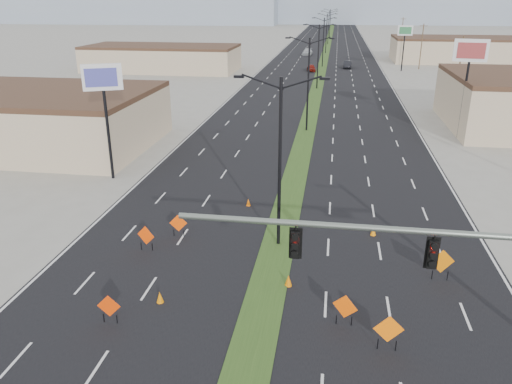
# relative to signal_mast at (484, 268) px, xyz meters

# --- Properties ---
(road_surface) EXTENTS (25.00, 400.00, 0.02)m
(road_surface) POSITION_rel_signal_mast_xyz_m (-8.56, 98.00, -4.79)
(road_surface) COLOR black
(road_surface) RESTS_ON ground
(median_strip) EXTENTS (2.00, 400.00, 0.04)m
(median_strip) POSITION_rel_signal_mast_xyz_m (-8.56, 98.00, -4.79)
(median_strip) COLOR #264217
(median_strip) RESTS_ON ground
(building_sw_far) EXTENTS (30.00, 14.00, 4.50)m
(building_sw_far) POSITION_rel_signal_mast_xyz_m (-40.56, 83.00, -2.54)
(building_sw_far) COLOR #C3AA8B
(building_sw_far) RESTS_ON ground
(building_se_far) EXTENTS (44.00, 16.00, 5.00)m
(building_se_far) POSITION_rel_signal_mast_xyz_m (29.44, 108.00, -2.29)
(building_se_far) COLOR #C3AA8B
(building_se_far) RESTS_ON ground
(mesa_west) EXTENTS (180.00, 50.00, 22.00)m
(mesa_west) POSITION_rel_signal_mast_xyz_m (-128.56, 278.00, 6.21)
(mesa_west) COLOR #8B98AD
(mesa_west) RESTS_ON ground
(signal_mast) EXTENTS (16.30, 0.60, 8.00)m
(signal_mast) POSITION_rel_signal_mast_xyz_m (0.00, 0.00, 0.00)
(signal_mast) COLOR slate
(signal_mast) RESTS_ON ground
(streetlight_0) EXTENTS (5.15, 0.24, 10.02)m
(streetlight_0) POSITION_rel_signal_mast_xyz_m (-8.56, 10.00, 0.63)
(streetlight_0) COLOR black
(streetlight_0) RESTS_ON ground
(streetlight_1) EXTENTS (5.15, 0.24, 10.02)m
(streetlight_1) POSITION_rel_signal_mast_xyz_m (-8.56, 38.00, 0.63)
(streetlight_1) COLOR black
(streetlight_1) RESTS_ON ground
(streetlight_2) EXTENTS (5.15, 0.24, 10.02)m
(streetlight_2) POSITION_rel_signal_mast_xyz_m (-8.56, 66.00, 0.63)
(streetlight_2) COLOR black
(streetlight_2) RESTS_ON ground
(streetlight_3) EXTENTS (5.15, 0.24, 10.02)m
(streetlight_3) POSITION_rel_signal_mast_xyz_m (-8.56, 94.00, 0.63)
(streetlight_3) COLOR black
(streetlight_3) RESTS_ON ground
(streetlight_4) EXTENTS (5.15, 0.24, 10.02)m
(streetlight_4) POSITION_rel_signal_mast_xyz_m (-8.56, 122.00, 0.63)
(streetlight_4) COLOR black
(streetlight_4) RESTS_ON ground
(streetlight_5) EXTENTS (5.15, 0.24, 10.02)m
(streetlight_5) POSITION_rel_signal_mast_xyz_m (-8.56, 150.00, 0.63)
(streetlight_5) COLOR black
(streetlight_5) RESTS_ON ground
(streetlight_6) EXTENTS (5.15, 0.24, 10.02)m
(streetlight_6) POSITION_rel_signal_mast_xyz_m (-8.56, 178.00, 0.63)
(streetlight_6) COLOR black
(streetlight_6) RESTS_ON ground
(utility_pole_1) EXTENTS (1.60, 0.20, 9.00)m
(utility_pole_1) POSITION_rel_signal_mast_xyz_m (11.44, 58.00, -0.12)
(utility_pole_1) COLOR #4C3823
(utility_pole_1) RESTS_ON ground
(utility_pole_2) EXTENTS (1.60, 0.20, 9.00)m
(utility_pole_2) POSITION_rel_signal_mast_xyz_m (11.44, 93.00, -0.12)
(utility_pole_2) COLOR #4C3823
(utility_pole_2) RESTS_ON ground
(utility_pole_3) EXTENTS (1.60, 0.20, 9.00)m
(utility_pole_3) POSITION_rel_signal_mast_xyz_m (11.44, 128.00, -0.12)
(utility_pole_3) COLOR #4C3823
(utility_pole_3) RESTS_ON ground
(car_left) EXTENTS (2.00, 4.06, 1.33)m
(car_left) POSITION_rel_signal_mast_xyz_m (-10.56, 86.44, -4.13)
(car_left) COLOR maroon
(car_left) RESTS_ON ground
(car_mid) EXTENTS (1.77, 4.56, 1.48)m
(car_mid) POSITION_rel_signal_mast_xyz_m (-3.22, 92.43, -4.05)
(car_mid) COLOR black
(car_mid) RESTS_ON ground
(car_far) EXTENTS (2.41, 5.50, 1.57)m
(car_far) POSITION_rel_signal_mast_xyz_m (-13.07, 116.89, -4.00)
(car_far) COLOR #B3B9BE
(car_far) RESTS_ON ground
(construction_sign_0) EXTENTS (1.09, 0.10, 1.45)m
(construction_sign_0) POSITION_rel_signal_mast_xyz_m (-15.28, 1.00, -3.94)
(construction_sign_0) COLOR #E43704
(construction_sign_0) RESTS_ON ground
(construction_sign_1) EXTENTS (1.14, 0.37, 1.56)m
(construction_sign_1) POSITION_rel_signal_mast_xyz_m (-16.13, 8.01, -3.88)
(construction_sign_1) COLOR #F84105
(construction_sign_1) RESTS_ON ground
(construction_sign_2) EXTENTS (1.10, 0.16, 1.47)m
(construction_sign_2) POSITION_rel_signal_mast_xyz_m (-14.81, 10.07, -3.93)
(construction_sign_2) COLOR #F24605
(construction_sign_2) RESTS_ON ground
(construction_sign_3) EXTENTS (1.11, 0.47, 1.57)m
(construction_sign_3) POSITION_rel_signal_mast_xyz_m (-4.70, 2.50, -3.87)
(construction_sign_3) COLOR #FF5605
(construction_sign_3) RESTS_ON ground
(construction_sign_4) EXTENTS (1.28, 0.14, 1.71)m
(construction_sign_4) POSITION_rel_signal_mast_xyz_m (-2.93, 1.00, -3.79)
(construction_sign_4) COLOR #FE6A05
(construction_sign_4) RESTS_ON ground
(construction_sign_5) EXTENTS (1.32, 0.31, 1.78)m
(construction_sign_5) POSITION_rel_signal_mast_xyz_m (0.33, 7.21, -3.74)
(construction_sign_5) COLOR #D76804
(construction_sign_5) RESTS_ON ground
(cone_0) EXTENTS (0.38, 0.38, 0.61)m
(cone_0) POSITION_rel_signal_mast_xyz_m (-13.57, 2.92, -4.49)
(cone_0) COLOR orange
(cone_0) RESTS_ON ground
(cone_1) EXTENTS (0.49, 0.49, 0.64)m
(cone_1) POSITION_rel_signal_mast_xyz_m (-7.51, 5.39, -4.47)
(cone_1) COLOR #D66B04
(cone_1) RESTS_ON ground
(cone_2) EXTENTS (0.37, 0.37, 0.61)m
(cone_2) POSITION_rel_signal_mast_xyz_m (-2.81, 12.09, -4.49)
(cone_2) COLOR orange
(cone_2) RESTS_ON ground
(cone_3) EXTENTS (0.35, 0.35, 0.54)m
(cone_3) POSITION_rel_signal_mast_xyz_m (-11.35, 15.57, -4.52)
(cone_3) COLOR #F66705
(cone_3) RESTS_ON ground
(pole_sign_west) EXTENTS (2.88, 1.58, 9.23)m
(pole_sign_west) POSITION_rel_signal_mast_xyz_m (-23.40, 19.67, 2.72)
(pole_sign_west) COLOR black
(pole_sign_west) RESTS_ON ground
(pole_sign_east_near) EXTENTS (3.31, 0.84, 10.10)m
(pole_sign_east_near) POSITION_rel_signal_mast_xyz_m (7.56, 37.27, 3.49)
(pole_sign_east_near) COLOR black
(pole_sign_east_near) RESTS_ON ground
(pole_sign_east_far) EXTENTS (2.90, 0.64, 8.82)m
(pole_sign_east_far) POSITION_rel_signal_mast_xyz_m (7.53, 89.71, 2.36)
(pole_sign_east_far) COLOR black
(pole_sign_east_far) RESTS_ON ground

